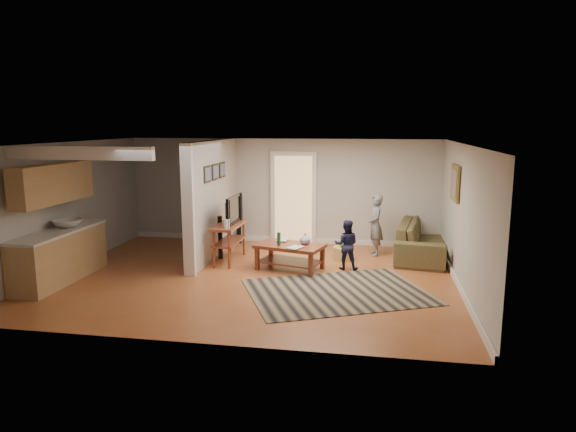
% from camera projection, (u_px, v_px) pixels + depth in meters
% --- Properties ---
extents(ground, '(7.50, 7.50, 0.00)m').
position_uv_depth(ground, '(253.00, 277.00, 9.67)').
color(ground, brown).
rests_on(ground, ground).
extents(room_shell, '(7.54, 6.02, 2.52)m').
position_uv_depth(room_shell, '(204.00, 196.00, 10.00)').
color(room_shell, '#B6B4AE').
rests_on(room_shell, ground).
extents(area_rug, '(3.62, 3.22, 0.01)m').
position_uv_depth(area_rug, '(338.00, 292.00, 8.81)').
color(area_rug, black).
rests_on(area_rug, ground).
extents(sofa, '(1.37, 2.70, 0.75)m').
position_uv_depth(sofa, '(423.00, 255.00, 11.25)').
color(sofa, '#403820').
rests_on(sofa, ground).
extents(coffee_table, '(1.45, 1.07, 0.77)m').
position_uv_depth(coffee_table, '(291.00, 250.00, 10.12)').
color(coffee_table, '#602B17').
rests_on(coffee_table, ground).
extents(tv_console, '(0.49, 1.28, 1.10)m').
position_uv_depth(tv_console, '(230.00, 227.00, 10.65)').
color(tv_console, '#602B17').
rests_on(tv_console, ground).
extents(speaker_left, '(0.12, 0.12, 0.93)m').
position_uv_depth(speaker_left, '(220.00, 237.00, 10.92)').
color(speaker_left, black).
rests_on(speaker_left, ground).
extents(speaker_right, '(0.12, 0.12, 1.09)m').
position_uv_depth(speaker_right, '(239.00, 221.00, 12.36)').
color(speaker_right, black).
rests_on(speaker_right, ground).
extents(toy_basket, '(0.43, 0.43, 0.38)m').
position_uv_depth(toy_basket, '(343.00, 252.00, 10.88)').
color(toy_basket, '#AA9049').
rests_on(toy_basket, ground).
extents(child, '(0.41, 0.54, 1.34)m').
position_uv_depth(child, '(375.00, 255.00, 11.29)').
color(child, slate).
rests_on(child, ground).
extents(toddler, '(0.48, 0.38, 0.99)m').
position_uv_depth(toddler, '(346.00, 269.00, 10.20)').
color(toddler, '#1B1B38').
rests_on(toddler, ground).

